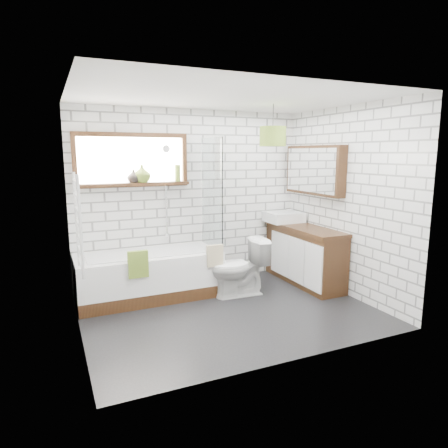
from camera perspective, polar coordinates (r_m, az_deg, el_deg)
name	(u,v)px	position (r m, az deg, el deg)	size (l,w,h in m)	color
floor	(229,312)	(4.96, 0.79, -12.40)	(3.40, 2.60, 0.01)	black
ceiling	(230,97)	(4.62, 0.87, 17.73)	(3.40, 2.60, 0.01)	white
wall_back	(192,198)	(5.83, -4.59, 3.74)	(3.40, 0.01, 2.50)	white
wall_front	(293,228)	(3.50, 9.85, -0.61)	(3.40, 0.01, 2.50)	white
wall_left	(73,219)	(4.21, -20.73, 0.68)	(0.01, 2.60, 2.50)	white
wall_right	(346,202)	(5.56, 17.01, 3.02)	(0.01, 2.60, 2.50)	white
window	(132,160)	(5.52, -12.96, 8.89)	(1.52, 0.16, 0.68)	black
towel_radiator	(78,224)	(4.22, -20.08, 0.05)	(0.06, 0.52, 1.00)	white
mirror_cabinet	(314,170)	(5.94, 12.77, 7.52)	(0.16, 1.20, 0.70)	black
shower_riser	(166,192)	(5.65, -8.29, 4.49)	(0.02, 0.02, 1.30)	silver
bathtub	(149,275)	(5.42, -10.67, -7.17)	(1.85, 0.82, 0.60)	white
shower_screen	(212,193)	(5.48, -1.76, 4.41)	(0.02, 0.72, 1.50)	white
towel_green	(138,264)	(4.91, -12.17, -5.64)	(0.24, 0.07, 0.33)	#5C7824
towel_beige	(215,256)	(5.20, -1.33, -4.54)	(0.22, 0.05, 0.29)	tan
vanity	(304,255)	(5.99, 11.36, -4.34)	(0.47, 1.47, 0.84)	black
basin	(284,217)	(6.25, 8.51, 1.00)	(0.52, 0.46, 0.15)	white
tap	(292,213)	(6.33, 9.75, 1.54)	(0.03, 0.03, 0.15)	silver
toilet	(239,268)	(5.36, 2.15, -6.25)	(0.75, 0.43, 0.77)	white
vase_olive	(142,175)	(5.52, -11.62, 6.85)	(0.23, 0.23, 0.24)	olive
vase_dark	(134,178)	(5.50, -12.78, 6.48)	(0.17, 0.17, 0.18)	black
bottle	(178,175)	(5.65, -6.63, 7.03)	(0.07, 0.07, 0.23)	olive
pendant	(273,136)	(5.21, 6.97, 12.32)	(0.33, 0.33, 0.25)	#5C7824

